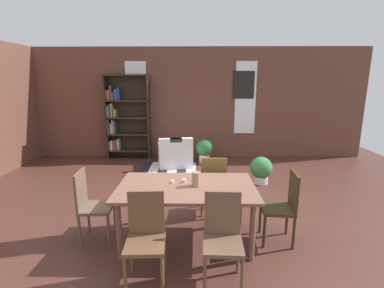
{
  "coord_description": "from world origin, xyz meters",
  "views": [
    {
      "loc": [
        0.14,
        -4.03,
        2.07
      ],
      "look_at": [
        0.06,
        1.26,
        0.85
      ],
      "focal_mm": 25.82,
      "sensor_mm": 36.0,
      "label": 1
    }
  ],
  "objects_px": {
    "dining_chair_near_right": "(223,235)",
    "dining_chair_far_right": "(213,183)",
    "potted_plant_by_shelf": "(204,149)",
    "potted_plant_corner": "(261,169)",
    "vase_on_table": "(196,179)",
    "dining_chair_head_right": "(283,205)",
    "armchair_white": "(175,155)",
    "dining_table": "(187,192)",
    "bookshelf_tall": "(125,117)",
    "dining_chair_near_left": "(146,235)",
    "dining_chair_head_left": "(91,203)"
  },
  "relations": [
    {
      "from": "dining_chair_near_right",
      "to": "armchair_white",
      "type": "distance_m",
      "value": 4.12
    },
    {
      "from": "dining_chair_far_right",
      "to": "armchair_white",
      "type": "distance_m",
      "value": 2.68
    },
    {
      "from": "vase_on_table",
      "to": "armchair_white",
      "type": "bearing_deg",
      "value": 98.98
    },
    {
      "from": "dining_chair_near_left",
      "to": "armchair_white",
      "type": "bearing_deg",
      "value": 90.04
    },
    {
      "from": "bookshelf_tall",
      "to": "dining_chair_head_left",
      "type": "bearing_deg",
      "value": -82.31
    },
    {
      "from": "dining_chair_head_right",
      "to": "dining_chair_near_left",
      "type": "height_order",
      "value": "same"
    },
    {
      "from": "vase_on_table",
      "to": "dining_chair_near_right",
      "type": "xyz_separation_m",
      "value": [
        0.28,
        -0.75,
        -0.34
      ]
    },
    {
      "from": "potted_plant_by_shelf",
      "to": "potted_plant_corner",
      "type": "xyz_separation_m",
      "value": [
        1.12,
        -1.44,
        -0.05
      ]
    },
    {
      "from": "dining_chair_head_left",
      "to": "dining_chair_near_left",
      "type": "relative_size",
      "value": 1.0
    },
    {
      "from": "dining_chair_head_right",
      "to": "potted_plant_corner",
      "type": "bearing_deg",
      "value": 84.35
    },
    {
      "from": "dining_chair_head_left",
      "to": "armchair_white",
      "type": "height_order",
      "value": "dining_chair_head_left"
    },
    {
      "from": "dining_chair_near_right",
      "to": "dining_chair_far_right",
      "type": "distance_m",
      "value": 1.49
    },
    {
      "from": "dining_chair_far_right",
      "to": "potted_plant_by_shelf",
      "type": "bearing_deg",
      "value": 91.08
    },
    {
      "from": "dining_chair_head_right",
      "to": "dining_table",
      "type": "bearing_deg",
      "value": 179.72
    },
    {
      "from": "potted_plant_corner",
      "to": "dining_chair_far_right",
      "type": "bearing_deg",
      "value": -127.88
    },
    {
      "from": "dining_chair_head_right",
      "to": "armchair_white",
      "type": "height_order",
      "value": "dining_chair_head_right"
    },
    {
      "from": "bookshelf_tall",
      "to": "armchair_white",
      "type": "height_order",
      "value": "bookshelf_tall"
    },
    {
      "from": "dining_chair_near_right",
      "to": "dining_chair_far_right",
      "type": "xyz_separation_m",
      "value": [
        -0.0,
        1.49,
        0.0
      ]
    },
    {
      "from": "dining_chair_head_right",
      "to": "armchair_white",
      "type": "xyz_separation_m",
      "value": [
        -1.65,
        3.3,
        -0.23
      ]
    },
    {
      "from": "dining_table",
      "to": "vase_on_table",
      "type": "xyz_separation_m",
      "value": [
        0.12,
        -0.0,
        0.17
      ]
    },
    {
      "from": "dining_chair_near_right",
      "to": "dining_chair_far_right",
      "type": "height_order",
      "value": "same"
    },
    {
      "from": "dining_table",
      "to": "dining_chair_head_right",
      "type": "bearing_deg",
      "value": -0.28
    },
    {
      "from": "vase_on_table",
      "to": "dining_chair_far_right",
      "type": "distance_m",
      "value": 0.86
    },
    {
      "from": "dining_table",
      "to": "potted_plant_by_shelf",
      "type": "distance_m",
      "value": 3.59
    },
    {
      "from": "potted_plant_corner",
      "to": "vase_on_table",
      "type": "bearing_deg",
      "value": -122.33
    },
    {
      "from": "armchair_white",
      "to": "dining_chair_far_right",
      "type": "bearing_deg",
      "value": -72.7
    },
    {
      "from": "dining_chair_head_left",
      "to": "dining_chair_far_right",
      "type": "relative_size",
      "value": 1.0
    },
    {
      "from": "dining_chair_head_left",
      "to": "bookshelf_tall",
      "type": "relative_size",
      "value": 0.43
    },
    {
      "from": "dining_chair_head_right",
      "to": "dining_chair_near_left",
      "type": "bearing_deg",
      "value": -155.83
    },
    {
      "from": "vase_on_table",
      "to": "dining_chair_head_right",
      "type": "distance_m",
      "value": 1.18
    },
    {
      "from": "dining_chair_near_left",
      "to": "dining_chair_far_right",
      "type": "height_order",
      "value": "same"
    },
    {
      "from": "vase_on_table",
      "to": "dining_chair_near_left",
      "type": "distance_m",
      "value": 0.97
    },
    {
      "from": "dining_chair_near_left",
      "to": "potted_plant_corner",
      "type": "xyz_separation_m",
      "value": [
        1.86,
        2.86,
        -0.22
      ]
    },
    {
      "from": "dining_chair_far_right",
      "to": "dining_chair_head_right",
      "type": "bearing_deg",
      "value": -41.27
    },
    {
      "from": "bookshelf_tall",
      "to": "vase_on_table",
      "type": "bearing_deg",
      "value": -64.46
    },
    {
      "from": "dining_table",
      "to": "bookshelf_tall",
      "type": "distance_m",
      "value": 4.4
    },
    {
      "from": "dining_chair_head_left",
      "to": "dining_chair_near_left",
      "type": "distance_m",
      "value": 1.13
    },
    {
      "from": "dining_chair_near_left",
      "to": "potted_plant_by_shelf",
      "type": "bearing_deg",
      "value": 80.27
    },
    {
      "from": "dining_chair_head_left",
      "to": "vase_on_table",
      "type": "bearing_deg",
      "value": 0.21
    },
    {
      "from": "armchair_white",
      "to": "dining_chair_near_right",
      "type": "bearing_deg",
      "value": -78.83
    },
    {
      "from": "dining_chair_head_right",
      "to": "dining_chair_far_right",
      "type": "relative_size",
      "value": 1.0
    },
    {
      "from": "dining_chair_head_left",
      "to": "potted_plant_corner",
      "type": "relative_size",
      "value": 1.71
    },
    {
      "from": "dining_table",
      "to": "potted_plant_corner",
      "type": "distance_m",
      "value": 2.6
    },
    {
      "from": "bookshelf_tall",
      "to": "potted_plant_by_shelf",
      "type": "distance_m",
      "value": 2.31
    },
    {
      "from": "dining_chair_near_right",
      "to": "dining_chair_head_left",
      "type": "bearing_deg",
      "value": 155.78
    },
    {
      "from": "bookshelf_tall",
      "to": "armchair_white",
      "type": "bearing_deg",
      "value": -26.77
    },
    {
      "from": "dining_chair_head_left",
      "to": "dining_chair_head_right",
      "type": "relative_size",
      "value": 1.0
    },
    {
      "from": "dining_chair_near_right",
      "to": "bookshelf_tall",
      "type": "relative_size",
      "value": 0.43
    },
    {
      "from": "dining_chair_head_left",
      "to": "dining_chair_head_right",
      "type": "height_order",
      "value": "same"
    },
    {
      "from": "potted_plant_by_shelf",
      "to": "potted_plant_corner",
      "type": "height_order",
      "value": "potted_plant_by_shelf"
    }
  ]
}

